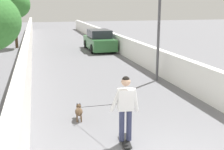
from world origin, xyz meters
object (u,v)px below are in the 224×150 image
(dog, at_px, (79,111))
(tree_left_near, at_px, (14,5))
(skateboard, at_px, (125,141))
(person_skateboarder, at_px, (126,104))
(car_near, at_px, (99,41))
(lamp_post, at_px, (159,10))

(dog, bearing_deg, tree_left_near, 9.27)
(skateboard, height_order, person_skateboarder, person_skateboarder)
(tree_left_near, distance_m, dog, 16.30)
(skateboard, distance_m, car_near, 14.95)
(lamp_post, xyz_separation_m, car_near, (9.30, 0.60, -2.42))
(tree_left_near, distance_m, person_skateboarder, 18.06)
(tree_left_near, bearing_deg, car_near, -115.24)
(skateboard, distance_m, dog, 1.99)
(skateboard, bearing_deg, tree_left_near, 11.12)
(dog, relative_size, car_near, 0.50)
(person_skateboarder, bearing_deg, dog, 26.24)
(tree_left_near, distance_m, skateboard, 18.21)
(dog, bearing_deg, lamp_post, -48.41)
(skateboard, height_order, car_near, car_near)
(tree_left_near, relative_size, skateboard, 5.45)
(car_near, bearing_deg, lamp_post, -176.31)
(tree_left_near, bearing_deg, skateboard, -168.88)
(person_skateboarder, bearing_deg, skateboard, 26.57)
(person_skateboarder, bearing_deg, lamp_post, -30.79)
(lamp_post, distance_m, dog, 6.18)
(skateboard, relative_size, person_skateboarder, 0.50)
(lamp_post, relative_size, person_skateboarder, 2.83)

